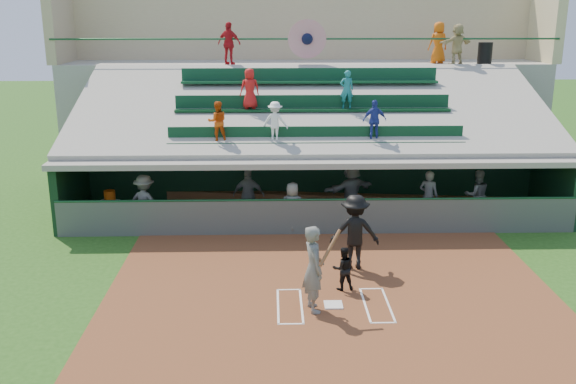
{
  "coord_description": "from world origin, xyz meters",
  "views": [
    {
      "loc": [
        -1.43,
        -13.71,
        6.71
      ],
      "look_at": [
        -0.97,
        3.5,
        1.8
      ],
      "focal_mm": 40.0,
      "sensor_mm": 36.0,
      "label": 1
    }
  ],
  "objects_px": {
    "home_plate": "(333,305)",
    "white_table": "(110,212)",
    "trash_bin": "(485,53)",
    "batter_at_plate": "(314,268)",
    "catcher": "(343,268)",
    "water_cooler": "(110,196)"
  },
  "relations": [
    {
      "from": "catcher",
      "to": "white_table",
      "type": "relative_size",
      "value": 1.41
    },
    {
      "from": "home_plate",
      "to": "trash_bin",
      "type": "xyz_separation_m",
      "value": [
        7.16,
        12.27,
        4.99
      ]
    },
    {
      "from": "home_plate",
      "to": "white_table",
      "type": "bearing_deg",
      "value": 136.71
    },
    {
      "from": "catcher",
      "to": "water_cooler",
      "type": "bearing_deg",
      "value": -47.37
    },
    {
      "from": "catcher",
      "to": "home_plate",
      "type": "bearing_deg",
      "value": 61.29
    },
    {
      "from": "white_table",
      "to": "trash_bin",
      "type": "bearing_deg",
      "value": 46.34
    },
    {
      "from": "water_cooler",
      "to": "trash_bin",
      "type": "bearing_deg",
      "value": 23.32
    },
    {
      "from": "home_plate",
      "to": "white_table",
      "type": "height_order",
      "value": "white_table"
    },
    {
      "from": "catcher",
      "to": "batter_at_plate",
      "type": "bearing_deg",
      "value": 44.68
    },
    {
      "from": "white_table",
      "to": "water_cooler",
      "type": "bearing_deg",
      "value": 76.12
    },
    {
      "from": "trash_bin",
      "to": "batter_at_plate",
      "type": "bearing_deg",
      "value": -121.48
    },
    {
      "from": "batter_at_plate",
      "to": "white_table",
      "type": "distance_m",
      "value": 9.01
    },
    {
      "from": "home_plate",
      "to": "water_cooler",
      "type": "relative_size",
      "value": 1.2
    },
    {
      "from": "catcher",
      "to": "water_cooler",
      "type": "xyz_separation_m",
      "value": [
        -6.98,
        5.41,
        0.33
      ]
    },
    {
      "from": "home_plate",
      "to": "batter_at_plate",
      "type": "xyz_separation_m",
      "value": [
        -0.49,
        -0.21,
        1.01
      ]
    },
    {
      "from": "home_plate",
      "to": "catcher",
      "type": "distance_m",
      "value": 1.1
    },
    {
      "from": "batter_at_plate",
      "to": "water_cooler",
      "type": "height_order",
      "value": "batter_at_plate"
    },
    {
      "from": "batter_at_plate",
      "to": "catcher",
      "type": "distance_m",
      "value": 1.45
    },
    {
      "from": "home_plate",
      "to": "water_cooler",
      "type": "height_order",
      "value": "water_cooler"
    },
    {
      "from": "water_cooler",
      "to": "batter_at_plate",
      "type": "bearing_deg",
      "value": -46.55
    },
    {
      "from": "white_table",
      "to": "water_cooler",
      "type": "height_order",
      "value": "water_cooler"
    },
    {
      "from": "batter_at_plate",
      "to": "white_table",
      "type": "height_order",
      "value": "batter_at_plate"
    }
  ]
}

